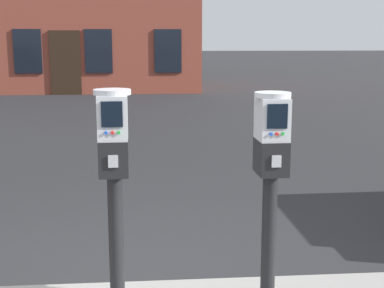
# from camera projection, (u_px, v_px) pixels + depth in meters

# --- Properties ---
(parking_meter_near_kerb) EXTENTS (0.22, 0.25, 1.41)m
(parking_meter_near_kerb) POSITION_uv_depth(u_px,v_px,m) (114.00, 164.00, 3.19)
(parking_meter_near_kerb) COLOR black
(parking_meter_near_kerb) RESTS_ON sidewalk_slab
(parking_meter_twin_adjacent) EXTENTS (0.22, 0.25, 1.39)m
(parking_meter_twin_adjacent) POSITION_uv_depth(u_px,v_px,m) (271.00, 164.00, 3.28)
(parking_meter_twin_adjacent) COLOR black
(parking_meter_twin_adjacent) RESTS_ON sidewalk_slab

